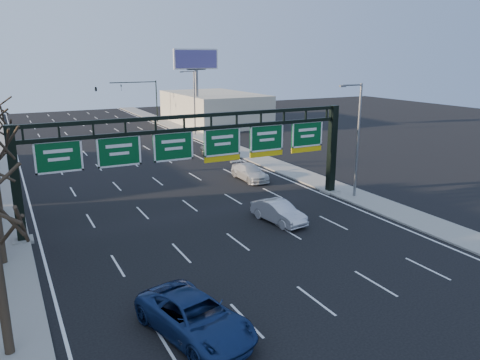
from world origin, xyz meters
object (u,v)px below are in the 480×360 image
sign_gantry (201,150)px  car_blue_suv (195,317)px  car_silver_sedan (279,212)px  car_white_wagon (250,172)px

sign_gantry → car_blue_suv: sign_gantry is taller
sign_gantry → car_blue_suv: (-6.17, -13.98, -3.82)m
car_silver_sedan → car_white_wagon: car_silver_sedan is taller
car_blue_suv → car_white_wagon: bearing=42.3°
car_blue_suv → car_silver_sedan: bearing=30.1°
car_blue_suv → car_silver_sedan: size_ratio=1.31×
car_blue_suv → car_silver_sedan: 14.07m
sign_gantry → car_white_wagon: bearing=41.4°
car_blue_suv → car_silver_sedan: (10.08, 9.81, -0.08)m
sign_gantry → car_silver_sedan: size_ratio=5.56×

